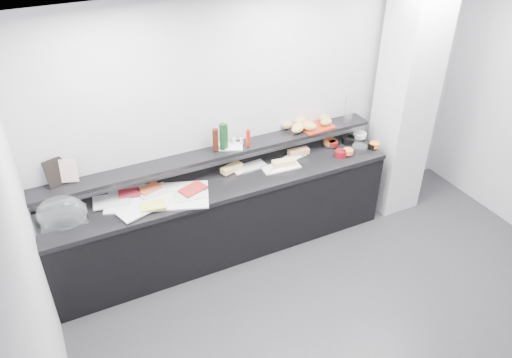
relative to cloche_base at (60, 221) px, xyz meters
name	(u,v)px	position (x,y,z in m)	size (l,w,h in m)	color
ground	(371,338)	(2.27, -1.72, -0.92)	(5.00, 5.00, 0.00)	#2D2D30
back_wall	(271,115)	(2.27, 0.28, 0.43)	(5.00, 0.02, 2.70)	#B4B5BB
ceiling	(427,45)	(2.27, -1.72, 1.78)	(5.00, 5.00, 0.00)	white
column	(405,102)	(3.77, -0.07, 0.43)	(0.50, 0.50, 2.70)	silver
buffet_cabinet	(225,218)	(1.57, -0.02, -0.50)	(3.60, 0.60, 0.85)	black
counter_top	(223,183)	(1.57, -0.02, -0.05)	(3.62, 0.62, 0.05)	black
wall_shelf	(215,153)	(1.57, 0.16, 0.21)	(3.60, 0.25, 0.04)	black
cloche_base	(60,221)	(0.00, 0.00, 0.00)	(0.48, 0.32, 0.04)	silver
cloche_dome	(62,213)	(0.03, -0.05, 0.11)	(0.43, 0.28, 0.34)	white
linen_runner	(158,197)	(0.89, -0.01, -0.01)	(0.97, 0.46, 0.01)	silver
platter_meat_a	(112,201)	(0.48, 0.10, 0.00)	(0.34, 0.23, 0.01)	silver
food_meat_a	(129,193)	(0.66, 0.13, 0.02)	(0.20, 0.13, 0.02)	maroon
platter_salmon	(154,191)	(0.88, 0.08, 0.00)	(0.28, 0.19, 0.01)	silver
food_salmon	(150,189)	(0.85, 0.11, 0.02)	(0.22, 0.14, 0.02)	#C64E28
platter_cheese	(136,211)	(0.64, -0.16, 0.00)	(0.32, 0.21, 0.01)	white
food_cheese	(153,206)	(0.81, -0.18, 0.02)	(0.23, 0.14, 0.02)	#DEDA56
platter_meat_b	(190,195)	(1.18, -0.13, 0.00)	(0.29, 0.19, 0.01)	silver
food_meat_b	(193,189)	(1.23, -0.08, 0.02)	(0.25, 0.16, 0.02)	maroon
sandwich_plate_left	(249,167)	(1.92, 0.09, -0.01)	(0.37, 0.16, 0.01)	silver
sandwich_food_left	(232,168)	(1.72, 0.10, 0.02)	(0.24, 0.09, 0.06)	#DBB873
tongs_left	(243,173)	(1.80, 0.00, 0.00)	(0.01, 0.01, 0.16)	silver
sandwich_plate_mid	(281,167)	(2.22, -0.05, -0.01)	(0.40, 0.17, 0.01)	white
sandwich_food_mid	(284,163)	(2.25, -0.04, 0.02)	(0.24, 0.09, 0.06)	#DBBD73
tongs_mid	(271,171)	(2.08, -0.09, 0.00)	(0.01, 0.01, 0.16)	silver
sandwich_plate_right	(295,155)	(2.47, 0.09, -0.01)	(0.32, 0.14, 0.01)	white
sandwich_food_right	(299,152)	(2.51, 0.09, 0.02)	(0.23, 0.09, 0.06)	tan
tongs_right	(300,158)	(2.49, 0.01, 0.00)	(0.01, 0.01, 0.16)	silver
bowl_glass_fruit	(330,143)	(2.94, 0.11, 0.02)	(0.16, 0.16, 0.07)	white
fill_glass_fruit	(330,142)	(2.93, 0.12, 0.03)	(0.13, 0.13, 0.05)	orange
bowl_black_jam	(348,140)	(3.16, 0.08, 0.02)	(0.15, 0.15, 0.07)	black
fill_black_jam	(333,144)	(2.95, 0.07, 0.03)	(0.11, 0.11, 0.05)	#58110C
bowl_glass_cream	(354,139)	(3.24, 0.08, 0.02)	(0.15, 0.15, 0.07)	silver
fill_glass_cream	(360,135)	(3.34, 0.11, 0.03)	(0.15, 0.15, 0.05)	white
bowl_red_jam	(341,154)	(2.91, -0.13, 0.02)	(0.12, 0.12, 0.07)	maroon
fill_red_jam	(341,153)	(2.91, -0.14, 0.03)	(0.10, 0.10, 0.05)	#4F0B10
bowl_glass_salmon	(359,149)	(3.16, -0.13, 0.02)	(0.16, 0.16, 0.07)	white
fill_glass_salmon	(348,152)	(3.00, -0.15, 0.03)	(0.11, 0.11, 0.05)	#F56A3C
bowl_black_fruit	(373,146)	(3.33, -0.15, 0.02)	(0.11, 0.11, 0.07)	black
fill_black_fruit	(374,145)	(3.35, -0.15, 0.03)	(0.11, 0.11, 0.05)	orange
framed_print	(56,172)	(0.06, 0.23, 0.36)	(0.19, 0.02, 0.26)	black
print_art	(69,171)	(0.18, 0.21, 0.36)	(0.15, 0.00, 0.22)	#D8A89C
condiment_tray	(229,147)	(1.74, 0.18, 0.24)	(0.27, 0.17, 0.01)	white
bottle_green_a	(225,136)	(1.69, 0.17, 0.37)	(0.05, 0.05, 0.26)	#103A1A
bottle_brown	(215,140)	(1.58, 0.16, 0.36)	(0.06, 0.06, 0.24)	#39130A
bottle_green_b	(223,137)	(1.66, 0.16, 0.38)	(0.06, 0.06, 0.28)	#103B1A
bottle_hot	(248,138)	(1.91, 0.11, 0.33)	(0.04, 0.04, 0.18)	#B41B0C
shaker_salt	(242,141)	(1.87, 0.16, 0.28)	(0.03, 0.03, 0.07)	silver
shaker_pepper	(234,141)	(1.79, 0.20, 0.28)	(0.04, 0.04, 0.07)	white
bread_tray	(316,127)	(2.76, 0.16, 0.24)	(0.36, 0.25, 0.02)	#9D2810
bread_roll_nw	(287,125)	(2.44, 0.25, 0.29)	(0.12, 0.08, 0.08)	#BC7547
bread_roll_n	(301,121)	(2.63, 0.26, 0.29)	(0.15, 0.09, 0.08)	tan
bread_roll_ne	(325,118)	(2.90, 0.22, 0.29)	(0.13, 0.08, 0.08)	#AF9043
bread_roll_sw	(298,129)	(2.51, 0.12, 0.29)	(0.15, 0.10, 0.08)	gold
bread_roll_s	(310,127)	(2.65, 0.10, 0.29)	(0.15, 0.10, 0.08)	#B88C46
bread_roll_se	(326,122)	(2.87, 0.12, 0.29)	(0.14, 0.09, 0.08)	#AF8943
bread_roll_midw	(298,126)	(2.54, 0.17, 0.29)	(0.14, 0.09, 0.08)	tan
bread_roll_mide	(308,124)	(2.66, 0.16, 0.29)	(0.13, 0.09, 0.08)	#AE7E42
carafe	(348,110)	(3.14, 0.12, 0.38)	(0.10, 0.10, 0.30)	silver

